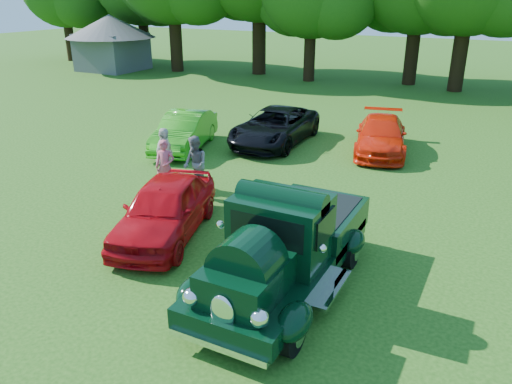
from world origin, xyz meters
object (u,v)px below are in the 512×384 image
at_px(spectator_grey, 195,164).
at_px(gazebo, 111,36).
at_px(red_convertible, 165,208).
at_px(spectator_pink, 165,167).
at_px(back_car_orange, 381,135).
at_px(back_car_black, 275,126).
at_px(spectator_white, 165,157).
at_px(back_car_lime, 184,131).
at_px(hero_pickup, 286,247).

relative_size(spectator_grey, gazebo, 0.25).
relative_size(red_convertible, spectator_pink, 2.60).
xyz_separation_m(back_car_orange, spectator_pink, (-4.51, -6.73, 0.16)).
height_order(red_convertible, back_car_orange, red_convertible).
height_order(back_car_black, back_car_orange, back_car_black).
xyz_separation_m(spectator_white, gazebo, (-17.83, 17.40, 1.52)).
xyz_separation_m(red_convertible, back_car_lime, (-3.69, 6.06, -0.02)).
bearing_deg(back_car_black, back_car_lime, -143.29).
bearing_deg(red_convertible, hero_pickup, -28.97).
height_order(red_convertible, back_car_lime, red_convertible).
height_order(red_convertible, spectator_white, spectator_white).
bearing_deg(red_convertible, spectator_grey, 92.95).
distance_m(spectator_white, gazebo, 24.96).
bearing_deg(back_car_orange, spectator_pink, -136.94).
bearing_deg(back_car_orange, red_convertible, -120.63).
distance_m(spectator_pink, spectator_grey, 0.86).
xyz_separation_m(spectator_pink, gazebo, (-18.15, 17.81, 1.63)).
xyz_separation_m(back_car_lime, gazebo, (-16.14, 13.99, 1.74)).
distance_m(back_car_lime, gazebo, 21.43).
relative_size(back_car_black, spectator_grey, 2.94).
bearing_deg(back_car_orange, hero_pickup, -99.48).
height_order(back_car_lime, spectator_white, spectator_white).
bearing_deg(spectator_white, back_car_orange, -50.09).
bearing_deg(back_car_lime, gazebo, 123.27).
bearing_deg(hero_pickup, back_car_black, 116.56).
height_order(spectator_pink, gazebo, gazebo).
relative_size(red_convertible, spectator_white, 2.28).
bearing_deg(gazebo, back_car_black, -32.24).
relative_size(back_car_lime, gazebo, 0.63).
distance_m(red_convertible, back_car_orange, 9.41).
height_order(red_convertible, spectator_pink, spectator_pink).
bearing_deg(spectator_pink, gazebo, 111.11).
height_order(back_car_black, gazebo, gazebo).
relative_size(back_car_orange, spectator_grey, 2.61).
bearing_deg(back_car_lime, spectator_pink, -78.03).
xyz_separation_m(hero_pickup, spectator_grey, (-4.42, 3.49, -0.06)).
bearing_deg(back_car_lime, hero_pickup, -59.49).
xyz_separation_m(back_car_lime, back_car_black, (2.66, 2.14, 0.00)).
xyz_separation_m(hero_pickup, spectator_white, (-5.44, 3.41, 0.01)).
xyz_separation_m(spectator_grey, gazebo, (-18.85, 17.32, 1.59)).
xyz_separation_m(hero_pickup, spectator_pink, (-5.13, 3.00, -0.10)).
bearing_deg(back_car_orange, spectator_white, -140.45).
relative_size(back_car_black, gazebo, 0.75).
bearing_deg(spectator_grey, back_car_lime, 160.46).
bearing_deg(back_car_black, spectator_grey, -91.49).
bearing_deg(back_car_orange, gazebo, 140.86).
bearing_deg(back_car_lime, spectator_grey, -66.59).
bearing_deg(spectator_pink, back_car_orange, 31.72).
distance_m(spectator_grey, spectator_white, 1.03).
bearing_deg(gazebo, red_convertible, -45.33).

